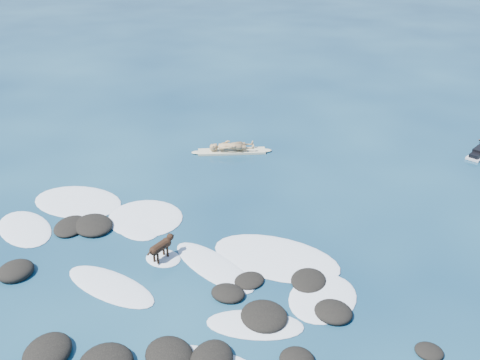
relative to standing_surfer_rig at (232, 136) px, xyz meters
The scene contains 5 objects.
ground 8.27m from the standing_surfer_rig, 66.80° to the right, with size 160.00×160.00×0.00m, color #0A2642.
reef_rocks 10.83m from the standing_surfer_rig, 68.53° to the right, with size 12.47×7.02×0.53m.
breaking_foam 7.50m from the standing_surfer_rig, 75.62° to the right, with size 12.18×6.55×0.12m.
standing_surfer_rig is the anchor object (origin of this frame).
dog 7.85m from the standing_surfer_rig, 76.56° to the right, with size 0.40×1.17×0.74m.
Camera 1 is at (6.68, -10.46, 9.49)m, focal length 40.00 mm.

